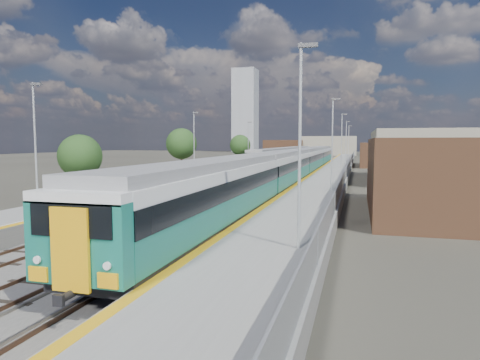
% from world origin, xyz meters
% --- Properties ---
extents(ground, '(320.00, 320.00, 0.00)m').
position_xyz_m(ground, '(0.00, 50.00, 0.00)').
color(ground, '#47443A').
rests_on(ground, ground).
extents(ballast_bed, '(10.50, 155.00, 0.06)m').
position_xyz_m(ballast_bed, '(-2.25, 52.50, 0.03)').
color(ballast_bed, '#565451').
rests_on(ballast_bed, ground).
extents(tracks, '(8.96, 160.00, 0.17)m').
position_xyz_m(tracks, '(-1.65, 54.18, 0.11)').
color(tracks, '#4C3323').
rests_on(tracks, ground).
extents(platform_right, '(4.70, 155.00, 8.52)m').
position_xyz_m(platform_right, '(5.28, 52.49, 0.54)').
color(platform_right, slate).
rests_on(platform_right, ground).
extents(platform_left, '(4.30, 155.00, 8.52)m').
position_xyz_m(platform_left, '(-9.05, 52.49, 0.52)').
color(platform_left, slate).
rests_on(platform_left, ground).
extents(buildings, '(72.00, 185.50, 40.00)m').
position_xyz_m(buildings, '(-18.12, 138.60, 10.70)').
color(buildings, brown).
rests_on(buildings, ground).
extents(green_train, '(3.07, 85.24, 3.37)m').
position_xyz_m(green_train, '(1.50, 38.32, 2.38)').
color(green_train, black).
rests_on(green_train, ground).
extents(red_train, '(2.92, 59.29, 3.69)m').
position_xyz_m(red_train, '(-5.50, 74.31, 2.18)').
color(red_train, black).
rests_on(red_train, ground).
extents(tree_a, '(4.21, 4.21, 5.70)m').
position_xyz_m(tree_a, '(-17.40, 22.19, 3.58)').
color(tree_a, '#382619').
rests_on(tree_a, ground).
extents(tree_b, '(5.42, 5.42, 7.35)m').
position_xyz_m(tree_b, '(-21.36, 56.21, 4.63)').
color(tree_b, '#382619').
rests_on(tree_b, ground).
extents(tree_c, '(4.91, 4.91, 6.65)m').
position_xyz_m(tree_c, '(-18.40, 84.31, 4.18)').
color(tree_c, '#382619').
rests_on(tree_c, ground).
extents(tree_d, '(4.14, 4.14, 5.61)m').
position_xyz_m(tree_d, '(24.60, 70.23, 3.53)').
color(tree_d, '#382619').
rests_on(tree_d, ground).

